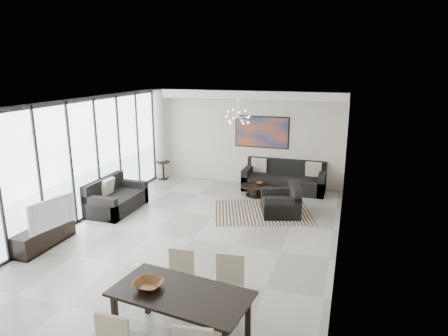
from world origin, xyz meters
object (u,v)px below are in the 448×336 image
at_px(sofa_main, 284,180).
at_px(dining_table, 181,298).
at_px(coffee_table, 257,190).
at_px(television, 49,213).
at_px(tv_console, 45,236).

height_order(sofa_main, dining_table, sofa_main).
bearing_deg(sofa_main, coffee_table, -130.63).
relative_size(sofa_main, television, 2.24).
bearing_deg(television, sofa_main, -25.12).
distance_m(tv_console, television, 0.56).
xyz_separation_m(sofa_main, television, (-3.91, -5.31, 0.46)).
bearing_deg(dining_table, sofa_main, 88.57).
height_order(television, dining_table, television).
distance_m(coffee_table, television, 5.61).
xyz_separation_m(television, dining_table, (3.73, -1.87, -0.08)).
xyz_separation_m(coffee_table, television, (-3.24, -4.54, 0.58)).
relative_size(television, dining_table, 0.55).
distance_m(sofa_main, tv_console, 6.70).
distance_m(sofa_main, dining_table, 7.19).
distance_m(coffee_table, tv_console, 5.68).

